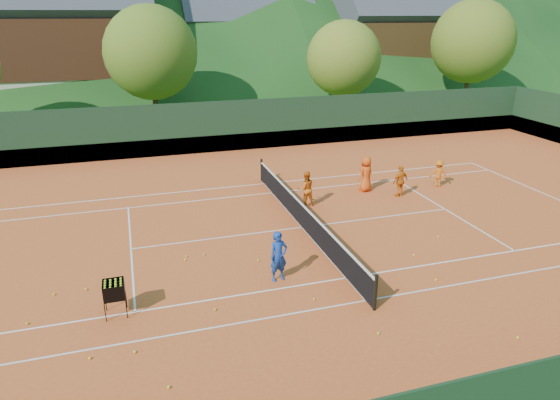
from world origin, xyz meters
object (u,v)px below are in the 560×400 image
object	(u,v)px
tennis_net	(303,215)
chalet_left	(69,40)
coach	(279,256)
ball_hopper	(114,291)
chalet_mid	(245,42)
student_c	(366,174)
student_d	(438,173)
student_a	(306,189)
student_b	(400,181)
chalet_right	(391,39)

from	to	relation	value
tennis_net	chalet_left	distance (m)	32.04
coach	ball_hopper	distance (m)	4.84
coach	chalet_mid	distance (m)	38.67
student_c	coach	bearing A→B (deg)	25.68
coach	student_c	distance (m)	9.16
student_d	chalet_left	bearing A→B (deg)	-32.84
student_a	student_c	distance (m)	3.41
coach	tennis_net	world-z (taller)	coach
chalet_mid	student_c	bearing A→B (deg)	-93.34
student_c	student_b	bearing A→B (deg)	114.63
tennis_net	chalet_right	xyz separation A→B (m)	(20.00, 30.00, 4.74)
coach	student_b	xyz separation A→B (m)	(7.41, 5.57, -0.09)
student_a	chalet_mid	size ratio (longest dim) A/B	0.12
student_b	chalet_left	size ratio (longest dim) A/B	0.10
student_c	chalet_right	distance (m)	31.51
coach	chalet_left	world-z (taller)	chalet_left
student_b	chalet_left	world-z (taller)	chalet_left
student_a	chalet_right	bearing A→B (deg)	-123.69
chalet_right	student_d	bearing A→B (deg)	-114.10
student_d	ball_hopper	bearing A→B (deg)	48.80
chalet_mid	student_a	bearing A→B (deg)	-99.07
student_a	student_b	bearing A→B (deg)	178.34
ball_hopper	chalet_right	bearing A→B (deg)	51.73
student_d	ball_hopper	distance (m)	16.11
student_c	ball_hopper	bearing A→B (deg)	11.74
student_d	tennis_net	distance (m)	8.20
student_c	tennis_net	size ratio (longest dim) A/B	0.14
student_a	chalet_left	size ratio (longest dim) A/B	0.11
student_b	student_d	bearing A→B (deg)	-179.04
student_d	student_a	bearing A→B (deg)	28.12
chalet_left	tennis_net	bearing A→B (deg)	-71.57
tennis_net	ball_hopper	xyz separation A→B (m)	(-6.88, -4.07, 0.25)
chalet_left	student_b	bearing A→B (deg)	-61.29
chalet_left	coach	bearing A→B (deg)	-76.71
student_c	chalet_mid	world-z (taller)	chalet_mid
chalet_left	chalet_mid	bearing A→B (deg)	14.04
ball_hopper	chalet_right	distance (m)	43.63
student_b	student_a	bearing A→B (deg)	-16.68
tennis_net	student_d	bearing A→B (deg)	18.77
student_a	student_c	size ratio (longest dim) A/B	0.93
student_d	tennis_net	bearing A→B (deg)	42.94
student_b	chalet_right	world-z (taller)	chalet_right
ball_hopper	chalet_right	size ratio (longest dim) A/B	0.08
student_b	chalet_mid	distance (m)	32.31
student_c	ball_hopper	distance (m)	13.20
student_a	chalet_right	xyz separation A→B (m)	(19.08, 27.83, 4.48)
coach	tennis_net	bearing A→B (deg)	48.32
student_a	chalet_right	world-z (taller)	chalet_right
coach	student_a	distance (m)	6.48
coach	chalet_left	bearing A→B (deg)	91.56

